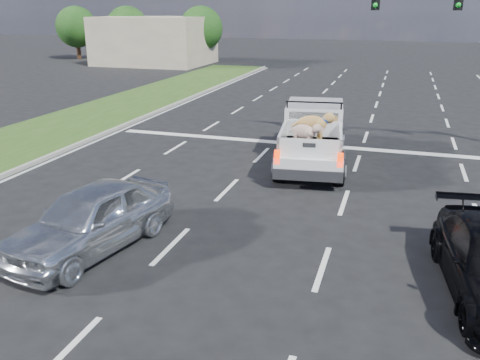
% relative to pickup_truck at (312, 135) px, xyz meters
% --- Properties ---
extents(ground, '(160.00, 160.00, 0.00)m').
position_rel_pickup_truck_xyz_m(ground, '(-0.19, -7.60, -1.02)').
color(ground, black).
rests_on(ground, ground).
extents(road_markings, '(17.75, 60.00, 0.01)m').
position_rel_pickup_truck_xyz_m(road_markings, '(-0.19, -1.04, -1.01)').
color(road_markings, silver).
rests_on(road_markings, ground).
extents(grass_median_left, '(5.00, 60.00, 0.10)m').
position_rel_pickup_truck_xyz_m(grass_median_left, '(-11.69, -1.60, -0.97)').
color(grass_median_left, '#224615').
rests_on(grass_median_left, ground).
extents(curb_left, '(0.15, 60.00, 0.14)m').
position_rel_pickup_truck_xyz_m(curb_left, '(-9.24, -1.60, -0.95)').
color(curb_left, gray).
rests_on(curb_left, ground).
extents(building_left, '(10.00, 8.00, 4.40)m').
position_rel_pickup_truck_xyz_m(building_left, '(-20.19, 28.40, 1.18)').
color(building_left, tan).
rests_on(building_left, ground).
extents(tree_far_a, '(4.20, 4.20, 5.40)m').
position_rel_pickup_truck_xyz_m(tree_far_a, '(-30.19, 30.40, 2.27)').
color(tree_far_a, '#332114').
rests_on(tree_far_a, ground).
extents(tree_far_b, '(4.20, 4.20, 5.40)m').
position_rel_pickup_truck_xyz_m(tree_far_b, '(-24.19, 30.40, 2.27)').
color(tree_far_b, '#332114').
rests_on(tree_far_b, ground).
extents(tree_far_c, '(4.20, 4.20, 5.40)m').
position_rel_pickup_truck_xyz_m(tree_far_c, '(-16.19, 30.40, 2.27)').
color(tree_far_c, '#332114').
rests_on(tree_far_c, ground).
extents(pickup_truck, '(2.79, 6.01, 2.17)m').
position_rel_pickup_truck_xyz_m(pickup_truck, '(0.00, 0.00, 0.00)').
color(pickup_truck, black).
rests_on(pickup_truck, ground).
extents(silver_sedan, '(2.58, 4.63, 1.49)m').
position_rel_pickup_truck_xyz_m(silver_sedan, '(-3.57, -8.24, -0.27)').
color(silver_sedan, silver).
rests_on(silver_sedan, ground).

